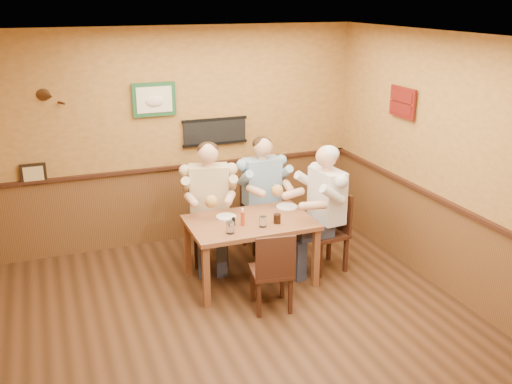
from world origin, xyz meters
TOP-DOWN VIEW (x-y plane):
  - room at (0.13, 0.17)m, footprint 5.02×5.03m
  - dining_table at (0.52, 1.00)m, footprint 1.40×0.90m
  - chair_back_left at (0.24, 1.65)m, footprint 0.53×0.53m
  - chair_back_right at (0.97, 1.79)m, footprint 0.45×0.45m
  - chair_right_end at (1.47, 0.97)m, footprint 0.49×0.49m
  - chair_near_side at (0.52, 0.36)m, footprint 0.47×0.47m
  - diner_tan_shirt at (0.24, 1.65)m, footprint 0.76×0.76m
  - diner_blue_polo at (0.97, 1.79)m, footprint 0.65×0.65m
  - diner_white_elder at (1.47, 0.97)m, footprint 0.69×0.69m
  - water_glass_left at (0.20, 0.74)m, footprint 0.10×0.10m
  - water_glass_mid at (0.59, 0.78)m, footprint 0.10×0.10m
  - cola_tumbler at (0.78, 0.83)m, footprint 0.08×0.08m
  - hot_sauce_bottle at (0.40, 0.89)m, footprint 0.04×0.04m
  - salt_shaker at (0.29, 0.96)m, footprint 0.04×0.04m
  - pepper_shaker at (0.31, 0.94)m, footprint 0.04×0.04m
  - plate_far_left at (0.30, 1.19)m, footprint 0.26×0.26m
  - plate_far_right at (1.08, 1.24)m, footprint 0.29×0.29m

SIDE VIEW (x-z plane):
  - chair_near_side at x=0.52m, z-range 0.00..0.89m
  - chair_back_right at x=0.97m, z-range 0.00..0.94m
  - chair_back_left at x=0.24m, z-range 0.00..0.96m
  - chair_right_end at x=1.47m, z-range 0.00..0.97m
  - dining_table at x=0.52m, z-range 0.28..1.03m
  - diner_blue_polo at x=0.97m, z-range 0.00..1.34m
  - diner_tan_shirt at x=0.24m, z-range 0.00..1.37m
  - diner_white_elder at x=1.47m, z-range 0.00..1.38m
  - plate_far_left at x=0.30m, z-range 0.75..0.77m
  - plate_far_right at x=1.08m, z-range 0.75..0.77m
  - salt_shaker at x=0.29m, z-range 0.75..0.83m
  - pepper_shaker at x=0.31m, z-range 0.75..0.84m
  - cola_tumbler at x=0.78m, z-range 0.75..0.86m
  - water_glass_mid at x=0.59m, z-range 0.75..0.87m
  - water_glass_left at x=0.20m, z-range 0.75..0.88m
  - hot_sauce_bottle at x=0.40m, z-range 0.75..0.93m
  - room at x=0.13m, z-range 0.28..3.09m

